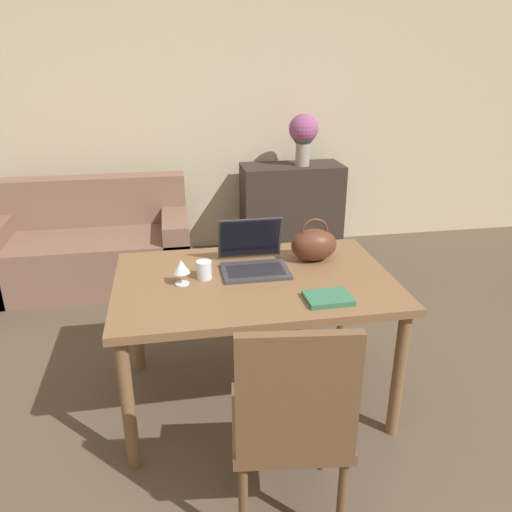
% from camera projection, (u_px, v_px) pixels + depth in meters
% --- Properties ---
extents(ground_plane, '(14.00, 14.00, 0.00)m').
position_uv_depth(ground_plane, '(288.00, 482.00, 2.22)').
color(ground_plane, brown).
extents(wall_back, '(10.00, 0.06, 2.70)m').
position_uv_depth(wall_back, '(213.00, 102.00, 4.42)').
color(wall_back, beige).
rests_on(wall_back, ground_plane).
extents(dining_table, '(1.38, 0.91, 0.72)m').
position_uv_depth(dining_table, '(254.00, 292.00, 2.52)').
color(dining_table, brown).
rests_on(dining_table, ground_plane).
extents(chair, '(0.49, 0.49, 0.96)m').
position_uv_depth(chair, '(292.00, 417.00, 1.84)').
color(chair, brown).
rests_on(chair, ground_plane).
extents(couch, '(1.57, 0.78, 0.82)m').
position_uv_depth(couch, '(91.00, 248.00, 4.04)').
color(couch, '#7F5B4C').
rests_on(couch, ground_plane).
extents(sideboard, '(0.90, 0.40, 0.83)m').
position_uv_depth(sideboard, '(291.00, 210.00, 4.59)').
color(sideboard, '#332823').
rests_on(sideboard, ground_plane).
extents(laptop, '(0.34, 0.32, 0.25)m').
position_uv_depth(laptop, '(253.00, 255.00, 2.60)').
color(laptop, '#38383D').
rests_on(laptop, dining_table).
extents(drinking_glass, '(0.08, 0.08, 0.09)m').
position_uv_depth(drinking_glass, '(204.00, 270.00, 2.48)').
color(drinking_glass, silver).
rests_on(drinking_glass, dining_table).
extents(wine_glass, '(0.08, 0.08, 0.13)m').
position_uv_depth(wine_glass, '(181.00, 267.00, 2.40)').
color(wine_glass, silver).
rests_on(wine_glass, dining_table).
extents(handbag, '(0.25, 0.17, 0.24)m').
position_uv_depth(handbag, '(314.00, 244.00, 2.68)').
color(handbag, '#592D1E').
rests_on(handbag, dining_table).
extents(flower_vase, '(0.25, 0.25, 0.44)m').
position_uv_depth(flower_vase, '(303.00, 134.00, 4.30)').
color(flower_vase, '#9E998E').
rests_on(flower_vase, sideboard).
extents(book, '(0.21, 0.16, 0.02)m').
position_uv_depth(book, '(328.00, 298.00, 2.27)').
color(book, '#336B4C').
rests_on(book, dining_table).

